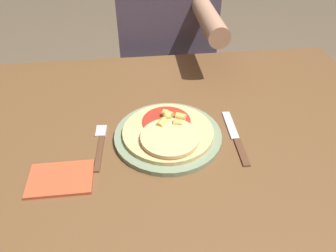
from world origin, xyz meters
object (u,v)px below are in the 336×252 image
at_px(pizza, 168,132).
at_px(fork, 100,144).
at_px(person_diner, 167,38).
at_px(dining_table, 182,154).
at_px(plate, 168,136).
at_px(knife, 236,138).

height_order(pizza, fork, pizza).
xyz_separation_m(fork, person_diner, (0.25, 0.66, -0.01)).
relative_size(dining_table, fork, 7.00).
distance_m(plate, person_diner, 0.66).
height_order(pizza, knife, pizza).
xyz_separation_m(plate, pizza, (0.00, -0.00, 0.02)).
height_order(pizza, person_diner, person_diner).
relative_size(dining_table, person_diner, 1.02).
xyz_separation_m(plate, fork, (-0.18, -0.01, -0.00)).
relative_size(pizza, fork, 1.36).
xyz_separation_m(pizza, knife, (0.18, -0.02, -0.02)).
bearing_deg(knife, dining_table, 155.42).
relative_size(fork, knife, 0.80).
bearing_deg(fork, person_diner, 69.31).
height_order(fork, person_diner, person_diner).
bearing_deg(person_diner, pizza, -96.12).
distance_m(dining_table, fork, 0.25).
distance_m(dining_table, knife, 0.18).
bearing_deg(pizza, fork, -179.63).
xyz_separation_m(dining_table, knife, (0.13, -0.06, 0.10)).
bearing_deg(knife, fork, 177.18).
distance_m(plate, pizza, 0.02).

